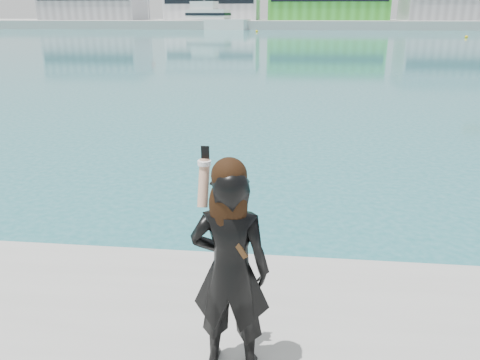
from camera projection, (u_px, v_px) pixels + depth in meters
The scene contains 8 objects.
far_quay at pixel (295, 24), 126.39m from camera, with size 320.00×40.00×2.00m, color #9E9E99.
warehouse_white at pixel (213, 1), 124.82m from camera, with size 24.48×15.35×9.50m.
flagpole_left at pixel (148, 1), 119.99m from camera, with size 1.28×0.16×8.00m.
flagpole_right at pixel (387, 1), 113.83m from camera, with size 1.28×0.16×8.00m.
motor_yacht at pixel (210, 19), 111.41m from camera, with size 18.49×9.23×8.32m.
buoy_near at pixel (466, 38), 73.16m from camera, with size 0.50×0.50×0.50m, color yellow.
buoy_far at pixel (257, 32), 97.18m from camera, with size 0.50×0.50×0.50m, color yellow.
woman at pixel (230, 265), 3.67m from camera, with size 0.65×0.44×1.83m.
Camera 1 is at (-0.37, -4.09, 3.59)m, focal length 35.00 mm.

